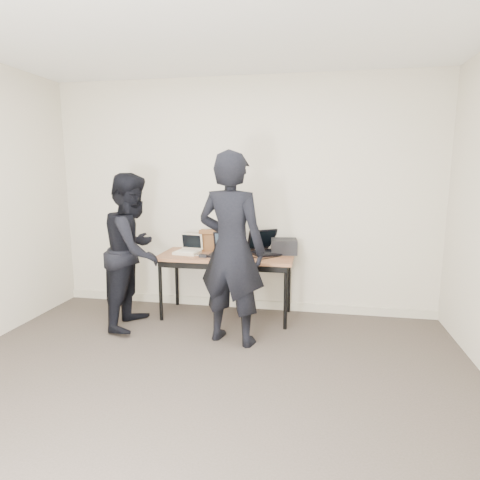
% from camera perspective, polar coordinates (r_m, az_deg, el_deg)
% --- Properties ---
extents(room, '(4.60, 4.60, 2.80)m').
position_cam_1_polar(room, '(2.54, -8.81, 2.76)').
color(room, '#433A33').
rests_on(room, ground).
extents(desk, '(1.50, 0.66, 0.72)m').
position_cam_1_polar(desk, '(4.51, -1.98, -2.87)').
color(desk, brown).
rests_on(desk, ground).
extents(laptop_beige, '(0.30, 0.29, 0.21)m').
position_cam_1_polar(laptop_beige, '(4.61, -7.36, -1.36)').
color(laptop_beige, beige).
rests_on(laptop_beige, desk).
extents(laptop_center, '(0.34, 0.33, 0.25)m').
position_cam_1_polar(laptop_center, '(4.48, -2.14, -1.45)').
color(laptop_center, black).
rests_on(laptop_center, desk).
extents(laptop_right, '(0.49, 0.49, 0.26)m').
position_cam_1_polar(laptop_right, '(4.57, 3.76, -1.16)').
color(laptop_right, black).
rests_on(laptop_right, desk).
extents(leather_satchel, '(0.37, 0.20, 0.25)m').
position_cam_1_polar(leather_satchel, '(4.73, -3.53, 0.03)').
color(leather_satchel, brown).
rests_on(leather_satchel, desk).
extents(tissue, '(0.15, 0.12, 0.08)m').
position_cam_1_polar(tissue, '(4.70, -3.19, 1.91)').
color(tissue, white).
rests_on(tissue, leather_satchel).
extents(equipment_box, '(0.32, 0.28, 0.17)m').
position_cam_1_polar(equipment_box, '(4.57, 6.26, -0.90)').
color(equipment_box, black).
rests_on(equipment_box, desk).
extents(power_brick, '(0.09, 0.06, 0.03)m').
position_cam_1_polar(power_brick, '(4.38, -5.27, -2.27)').
color(power_brick, black).
rests_on(power_brick, desk).
extents(cables, '(1.15, 0.41, 0.01)m').
position_cam_1_polar(cables, '(4.48, -1.45, -2.12)').
color(cables, black).
rests_on(cables, desk).
extents(person_typist, '(0.76, 0.59, 1.84)m').
position_cam_1_polar(person_typist, '(3.79, -1.23, -1.33)').
color(person_typist, black).
rests_on(person_typist, ground).
extents(person_observer, '(0.64, 0.81, 1.63)m').
position_cam_1_polar(person_observer, '(4.39, -14.86, -1.50)').
color(person_observer, black).
rests_on(person_observer, ground).
extents(baseboard, '(4.50, 0.03, 0.10)m').
position_cam_1_polar(baseboard, '(4.96, 0.18, -9.00)').
color(baseboard, '#BEB69D').
rests_on(baseboard, ground).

